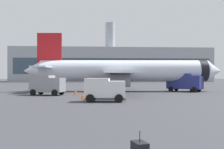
# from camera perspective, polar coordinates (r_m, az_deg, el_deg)

# --- Properties ---
(airplane_at_gate) EXTENTS (35.76, 32.25, 10.50)m
(airplane_at_gate) POSITION_cam_1_polar(r_m,az_deg,el_deg) (47.18, 2.46, 0.75)
(airplane_at_gate) COLOR silver
(airplane_at_gate) RESTS_ON ground
(service_truck) EXTENTS (5.24, 3.69, 2.90)m
(service_truck) POSITION_cam_1_polar(r_m,az_deg,el_deg) (39.38, -13.97, -2.05)
(service_truck) COLOR gray
(service_truck) RESTS_ON ground
(fuel_truck) EXTENTS (6.12, 5.72, 3.20)m
(fuel_truck) POSITION_cam_1_polar(r_m,az_deg,el_deg) (48.40, 15.46, -1.50)
(fuel_truck) COLOR navy
(fuel_truck) RESTS_ON ground
(cargo_van) EXTENTS (4.63, 2.83, 2.60)m
(cargo_van) POSITION_cam_1_polar(r_m,az_deg,el_deg) (28.95, -1.62, -3.07)
(cargo_van) COLOR white
(cargo_van) RESTS_ON ground
(safety_cone_near) EXTENTS (0.44, 0.44, 0.74)m
(safety_cone_near) POSITION_cam_1_polar(r_m,az_deg,el_deg) (32.69, -6.43, -4.63)
(safety_cone_near) COLOR #F2590C
(safety_cone_near) RESTS_ON ground
(safety_cone_mid) EXTENTS (0.44, 0.44, 0.76)m
(safety_cone_mid) POSITION_cam_1_polar(r_m,az_deg,el_deg) (39.94, -7.95, -3.80)
(safety_cone_mid) COLOR #F2590C
(safety_cone_mid) RESTS_ON ground
(terminal_building) EXTENTS (88.89, 18.53, 27.06)m
(terminal_building) POSITION_cam_1_polar(r_m,az_deg,el_deg) (121.11, 0.07, 2.11)
(terminal_building) COLOR #9EA3AD
(terminal_building) RESTS_ON ground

